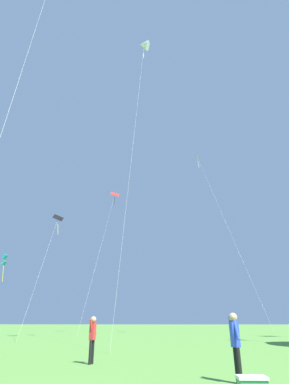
# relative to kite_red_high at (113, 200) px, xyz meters

# --- Properties ---
(kite_red_high) EXTENTS (2.42, 11.37, 21.19)m
(kite_red_high) POSITION_rel_kite_red_high_xyz_m (0.00, 0.00, 0.00)
(kite_red_high) COLOR red
(kite_red_high) RESTS_ON ground_plane
(kite_white_distant) EXTENTS (2.00, 7.89, 30.06)m
(kite_white_distant) POSITION_rel_kite_red_high_xyz_m (5.88, -20.72, 10.00)
(kite_white_distant) COLOR white
(kite_white_distant) RESTS_ON ground_plane
(kite_black_large) EXTENTS (0.97, 7.02, 12.51)m
(kite_black_large) POSITION_rel_kite_red_high_xyz_m (-3.91, -13.84, -8.09)
(kite_black_large) COLOR black
(kite_black_large) RESTS_ON ground_plane
(kite_yellow_diamond) EXTENTS (4.45, 11.63, 24.50)m
(kite_yellow_diamond) POSITION_rel_kite_red_high_xyz_m (13.25, -6.26, 2.78)
(kite_yellow_diamond) COLOR yellow
(kite_yellow_diamond) RESTS_ON ground_plane
(kite_teal_box) EXTENTS (0.70, 11.68, 10.38)m
(kite_teal_box) POSITION_rel_kite_red_high_xyz_m (-14.85, -2.45, -9.89)
(kite_teal_box) COLOR teal
(kite_teal_box) RESTS_ON ground_plane
(person_in_blue_jacket) EXTENTS (0.25, 0.53, 1.67)m
(person_in_blue_jacket) POSITION_rel_kite_red_high_xyz_m (4.43, -32.19, -18.33)
(person_in_blue_jacket) COLOR black
(person_in_blue_jacket) RESTS_ON ground_plane
(person_in_red_shirt) EXTENTS (0.23, 0.55, 1.70)m
(person_in_red_shirt) POSITION_rel_kite_red_high_xyz_m (9.08, -35.88, -18.31)
(person_in_red_shirt) COLOR black
(person_in_red_shirt) RESTS_ON ground_plane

